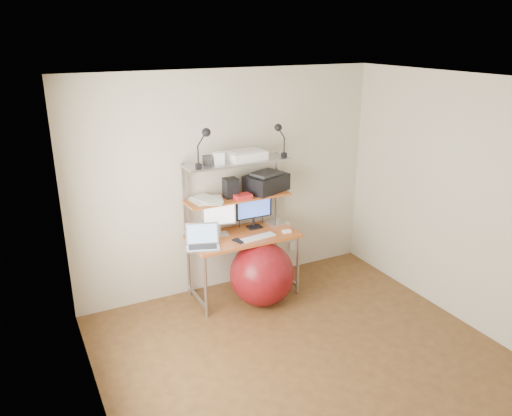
{
  "coord_description": "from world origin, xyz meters",
  "views": [
    {
      "loc": [
        -2.18,
        -3.15,
        2.87
      ],
      "look_at": [
        0.01,
        1.15,
        1.15
      ],
      "focal_mm": 35.0,
      "sensor_mm": 36.0,
      "label": 1
    }
  ],
  "objects": [
    {
      "name": "box_grey",
      "position": [
        -0.34,
        1.57,
        1.6
      ],
      "size": [
        0.12,
        0.12,
        0.09
      ],
      "primitive_type": "cube",
      "rotation": [
        0.0,
        0.0,
        -0.29
      ],
      "color": "#2E2E31",
      "rests_on": "top_shelf"
    },
    {
      "name": "laptop",
      "position": [
        -0.51,
        1.35,
        0.79
      ],
      "size": [
        0.41,
        0.37,
        0.3
      ],
      "rotation": [
        0.0,
        0.0,
        -0.34
      ],
      "color": "silver",
      "rests_on": "desktop"
    },
    {
      "name": "keyboard",
      "position": [
        0.11,
        1.29,
        0.75
      ],
      "size": [
        0.41,
        0.16,
        0.01
      ],
      "primitive_type": "cube",
      "rotation": [
        0.0,
        0.0,
        0.11
      ],
      "color": "white",
      "rests_on": "desktop"
    },
    {
      "name": "clip_lamp_left",
      "position": [
        -0.41,
        1.45,
        1.85
      ],
      "size": [
        0.16,
        0.09,
        0.41
      ],
      "color": "black",
      "rests_on": "top_shelf"
    },
    {
      "name": "monitor_black",
      "position": [
        0.21,
        1.6,
        0.96
      ],
      "size": [
        0.45,
        0.13,
        0.45
      ],
      "rotation": [
        0.0,
        0.0,
        -0.02
      ],
      "color": "black",
      "rests_on": "desktop"
    },
    {
      "name": "monitor_silver",
      "position": [
        -0.22,
        1.58,
        0.96
      ],
      "size": [
        0.38,
        0.16,
        0.42
      ],
      "rotation": [
        0.0,
        0.0,
        -0.16
      ],
      "color": "silver",
      "rests_on": "desktop"
    },
    {
      "name": "red_box",
      "position": [
        0.01,
        1.47,
        1.18
      ],
      "size": [
        0.19,
        0.14,
        0.05
      ],
      "primitive_type": "cube",
      "rotation": [
        0.0,
        0.0,
        0.07
      ],
      "color": "red",
      "rests_on": "mid_shelf"
    },
    {
      "name": "mouse",
      "position": [
        0.47,
        1.29,
        0.75
      ],
      "size": [
        0.1,
        0.07,
        0.03
      ],
      "primitive_type": "cube",
      "rotation": [
        0.0,
        0.0,
        -0.1
      ],
      "color": "white",
      "rests_on": "desktop"
    },
    {
      "name": "room",
      "position": [
        0.0,
        0.0,
        1.25
      ],
      "size": [
        3.6,
        3.6,
        3.6
      ],
      "color": "brown",
      "rests_on": "ground"
    },
    {
      "name": "nas_cube",
      "position": [
        -0.08,
        1.58,
        1.26
      ],
      "size": [
        0.15,
        0.15,
        0.21
      ],
      "primitive_type": "cube",
      "rotation": [
        0.0,
        0.0,
        -0.02
      ],
      "color": "black",
      "rests_on": "mid_shelf"
    },
    {
      "name": "phone",
      "position": [
        -0.12,
        1.3,
        0.75
      ],
      "size": [
        0.11,
        0.15,
        0.01
      ],
      "primitive_type": "cube",
      "rotation": [
        0.0,
        0.0,
        0.3
      ],
      "color": "black",
      "rests_on": "desktop"
    },
    {
      "name": "scanner",
      "position": [
        0.11,
        1.58,
        1.6
      ],
      "size": [
        0.43,
        0.29,
        0.11
      ],
      "rotation": [
        0.0,
        0.0,
        0.07
      ],
      "color": "white",
      "rests_on": "top_shelf"
    },
    {
      "name": "box_white",
      "position": [
        -0.23,
        1.54,
        1.61
      ],
      "size": [
        0.12,
        0.1,
        0.13
      ],
      "primitive_type": "cube",
      "rotation": [
        0.0,
        0.0,
        -0.11
      ],
      "color": "white",
      "rests_on": "top_shelf"
    },
    {
      "name": "clip_lamp_right",
      "position": [
        0.47,
        1.5,
        1.82
      ],
      "size": [
        0.15,
        0.08,
        0.38
      ],
      "color": "black",
      "rests_on": "top_shelf"
    },
    {
      "name": "printer",
      "position": [
        0.37,
        1.6,
        1.26
      ],
      "size": [
        0.55,
        0.46,
        0.22
      ],
      "rotation": [
        0.0,
        0.0,
        0.34
      ],
      "color": "black",
      "rests_on": "mid_shelf"
    },
    {
      "name": "wall_outlet",
      "position": [
        0.85,
        1.79,
        0.3
      ],
      "size": [
        0.08,
        0.01,
        0.12
      ],
      "primitive_type": "cube",
      "color": "white",
      "rests_on": "room"
    },
    {
      "name": "computer_desk",
      "position": [
        0.0,
        1.5,
        0.96
      ],
      "size": [
        1.2,
        0.6,
        1.57
      ],
      "color": "#B85C23",
      "rests_on": "ground"
    },
    {
      "name": "paper_stack",
      "position": [
        -0.36,
        1.57,
        1.17
      ],
      "size": [
        0.37,
        0.42,
        0.03
      ],
      "color": "white",
      "rests_on": "mid_shelf"
    },
    {
      "name": "exercise_ball",
      "position": [
        0.1,
        1.18,
        0.35
      ],
      "size": [
        0.71,
        0.71,
        0.71
      ],
      "primitive_type": "sphere",
      "color": "maroon",
      "rests_on": "floor"
    },
    {
      "name": "mac_mini",
      "position": [
        0.48,
        1.55,
        0.76
      ],
      "size": [
        0.24,
        0.24,
        0.04
      ],
      "primitive_type": "cube",
      "rotation": [
        0.0,
        0.0,
        0.13
      ],
      "color": "silver",
      "rests_on": "desktop"
    }
  ]
}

